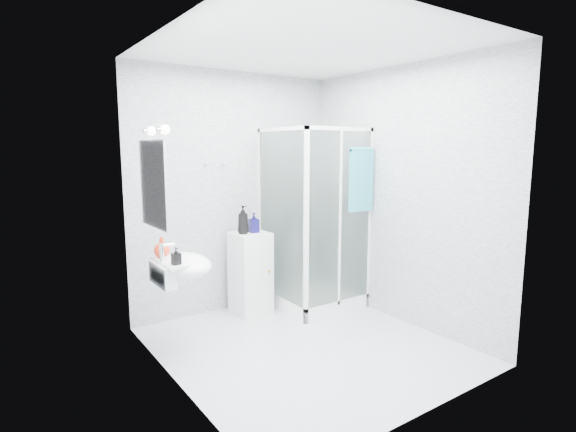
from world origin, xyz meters
TOP-DOWN VIEW (x-y plane):
  - room at (0.00, 0.00)m, footprint 2.40×2.60m
  - shower_enclosure at (0.67, 0.77)m, footprint 0.90×0.95m
  - wall_basin at (-0.99, 0.45)m, footprint 0.46×0.56m
  - mirror at (-1.19, 0.45)m, footprint 0.02×0.60m
  - vanity_lights at (-1.14, 0.45)m, footprint 0.10×0.40m
  - wall_hooks at (-0.25, 1.26)m, footprint 0.23×0.06m
  - storage_cabinet at (0.02, 1.02)m, footprint 0.38×0.40m
  - hand_towel at (1.00, 0.36)m, footprint 0.32×0.05m
  - shampoo_bottle_a at (-0.07, 1.00)m, footprint 0.14×0.14m
  - shampoo_bottle_b at (0.06, 1.00)m, footprint 0.11×0.11m
  - soap_dispenser_orange at (-1.09, 0.60)m, footprint 0.17×0.17m
  - soap_dispenser_black at (-1.08, 0.29)m, footprint 0.07×0.07m

SIDE VIEW (x-z plane):
  - storage_cabinet at x=0.02m, z-range 0.00..0.89m
  - shower_enclosure at x=0.67m, z-range -0.55..1.45m
  - wall_basin at x=-0.99m, z-range 0.62..0.97m
  - soap_dispenser_black at x=-1.08m, z-range 0.86..1.00m
  - soap_dispenser_orange at x=-1.09m, z-range 0.86..1.03m
  - shampoo_bottle_b at x=0.06m, z-range 0.89..1.10m
  - shampoo_bottle_a at x=-0.07m, z-range 0.89..1.19m
  - room at x=0.00m, z-range 0.00..2.60m
  - hand_towel at x=1.00m, z-range 1.13..1.81m
  - mirror at x=-1.19m, z-range 1.15..1.85m
  - wall_hooks at x=-0.25m, z-range 1.60..1.64m
  - vanity_lights at x=-1.14m, z-range 1.88..1.96m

